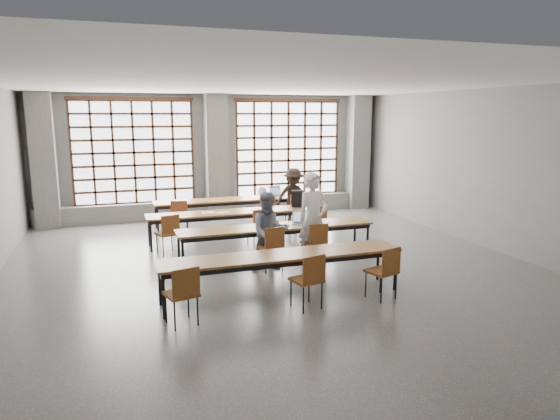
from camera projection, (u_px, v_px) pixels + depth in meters
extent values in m
plane|color=#474644|center=(272.00, 268.00, 9.71)|extent=(11.00, 11.00, 0.00)
plane|color=silver|center=(272.00, 83.00, 9.05)|extent=(11.00, 11.00, 0.00)
plane|color=#61615E|center=(214.00, 156.00, 14.49)|extent=(10.00, 0.00, 10.00)
plane|color=#61615E|center=(468.00, 256.00, 4.26)|extent=(10.00, 0.00, 10.00)
plane|color=#61615E|center=(489.00, 169.00, 10.95)|extent=(0.00, 11.00, 11.00)
cube|color=#5D5D5A|center=(44.00, 161.00, 12.82)|extent=(0.60, 0.55, 3.50)
cube|color=#5D5D5A|center=(216.00, 156.00, 14.23)|extent=(0.60, 0.55, 3.50)
cube|color=#5D5D5A|center=(358.00, 153.00, 15.65)|extent=(0.60, 0.55, 3.50)
cube|color=white|center=(134.00, 152.00, 13.74)|extent=(3.20, 0.02, 2.80)
cube|color=black|center=(134.00, 153.00, 13.66)|extent=(3.20, 0.05, 2.80)
cube|color=black|center=(137.00, 205.00, 13.94)|extent=(3.32, 0.07, 0.10)
cube|color=black|center=(131.00, 99.00, 13.39)|extent=(3.32, 0.07, 0.10)
cube|color=white|center=(287.00, 149.00, 15.15)|extent=(3.20, 0.02, 2.80)
cube|color=black|center=(288.00, 149.00, 15.08)|extent=(3.20, 0.05, 2.80)
cube|color=black|center=(288.00, 196.00, 15.35)|extent=(3.32, 0.07, 0.10)
cube|color=black|center=(289.00, 100.00, 14.80)|extent=(3.32, 0.07, 0.10)
cube|color=#5D5D5A|center=(217.00, 207.00, 14.59)|extent=(9.80, 0.35, 0.50)
cube|color=brown|center=(230.00, 200.00, 13.22)|extent=(4.00, 0.70, 0.04)
cube|color=black|center=(230.00, 202.00, 13.23)|extent=(3.90, 0.64, 0.08)
cylinder|color=black|center=(158.00, 220.00, 12.42)|extent=(0.05, 0.05, 0.69)
cylinder|color=black|center=(156.00, 216.00, 12.96)|extent=(0.05, 0.05, 0.69)
cylinder|color=black|center=(302.00, 211.00, 13.62)|extent=(0.05, 0.05, 0.69)
cylinder|color=black|center=(294.00, 207.00, 14.16)|extent=(0.05, 0.05, 0.69)
cube|color=brown|center=(234.00, 212.00, 11.54)|extent=(4.00, 0.70, 0.04)
cube|color=black|center=(234.00, 215.00, 11.55)|extent=(3.90, 0.64, 0.08)
cylinder|color=black|center=(151.00, 237.00, 10.74)|extent=(0.05, 0.05, 0.69)
cylinder|color=black|center=(149.00, 231.00, 11.28)|extent=(0.05, 0.05, 0.69)
cylinder|color=black|center=(316.00, 224.00, 11.95)|extent=(0.05, 0.05, 0.69)
cylinder|color=black|center=(307.00, 219.00, 12.49)|extent=(0.05, 0.05, 0.69)
cube|color=brown|center=(276.00, 227.00, 10.04)|extent=(4.00, 0.70, 0.04)
cube|color=black|center=(276.00, 230.00, 10.05)|extent=(3.90, 0.64, 0.08)
cylinder|color=black|center=(183.00, 257.00, 9.24)|extent=(0.05, 0.05, 0.69)
cylinder|color=black|center=(179.00, 249.00, 9.78)|extent=(0.05, 0.05, 0.69)
cylinder|color=black|center=(367.00, 240.00, 10.45)|extent=(0.05, 0.05, 0.69)
cylinder|color=black|center=(355.00, 234.00, 10.99)|extent=(0.05, 0.05, 0.69)
cube|color=brown|center=(282.00, 255.00, 8.03)|extent=(4.00, 0.70, 0.04)
cube|color=black|center=(282.00, 259.00, 8.04)|extent=(3.90, 0.64, 0.08)
cylinder|color=black|center=(164.00, 297.00, 7.22)|extent=(0.05, 0.05, 0.69)
cylinder|color=black|center=(160.00, 284.00, 7.76)|extent=(0.05, 0.05, 0.69)
cylinder|color=black|center=(395.00, 270.00, 8.43)|extent=(0.05, 0.05, 0.69)
cylinder|color=black|center=(378.00, 261.00, 8.97)|extent=(0.05, 0.05, 0.69)
cube|color=brown|center=(180.00, 217.00, 12.32)|extent=(0.50, 0.50, 0.04)
cube|color=brown|center=(179.00, 209.00, 12.08)|extent=(0.40, 0.11, 0.40)
cylinder|color=black|center=(181.00, 225.00, 12.36)|extent=(0.02, 0.02, 0.45)
cube|color=brown|center=(265.00, 211.00, 13.01)|extent=(0.44, 0.44, 0.04)
cube|color=brown|center=(268.00, 204.00, 12.78)|extent=(0.40, 0.05, 0.40)
cylinder|color=black|center=(265.00, 220.00, 13.05)|extent=(0.02, 0.02, 0.45)
cube|color=brown|center=(294.00, 209.00, 13.26)|extent=(0.45, 0.45, 0.04)
cube|color=brown|center=(297.00, 202.00, 13.04)|extent=(0.40, 0.06, 0.40)
cylinder|color=black|center=(294.00, 218.00, 13.30)|extent=(0.02, 0.02, 0.45)
cube|color=brown|center=(167.00, 234.00, 10.58)|extent=(0.52, 0.52, 0.04)
cube|color=brown|center=(171.00, 225.00, 10.37)|extent=(0.39, 0.14, 0.40)
cylinder|color=black|center=(168.00, 244.00, 10.62)|extent=(0.02, 0.02, 0.45)
cube|color=brown|center=(258.00, 227.00, 11.21)|extent=(0.48, 0.48, 0.04)
cube|color=brown|center=(261.00, 218.00, 10.99)|extent=(0.40, 0.09, 0.40)
cylinder|color=black|center=(258.00, 237.00, 11.25)|extent=(0.02, 0.02, 0.45)
cube|color=brown|center=(315.00, 223.00, 11.65)|extent=(0.44, 0.44, 0.04)
cube|color=brown|center=(319.00, 214.00, 11.42)|extent=(0.40, 0.05, 0.40)
cylinder|color=black|center=(315.00, 232.00, 11.69)|extent=(0.02, 0.02, 0.45)
cube|color=brown|center=(270.00, 247.00, 9.49)|extent=(0.47, 0.47, 0.04)
cube|color=brown|center=(275.00, 238.00, 9.27)|extent=(0.40, 0.08, 0.40)
cylinder|color=black|center=(270.00, 259.00, 9.53)|extent=(0.02, 0.02, 0.45)
cube|color=brown|center=(314.00, 243.00, 9.77)|extent=(0.44, 0.44, 0.04)
cube|color=brown|center=(319.00, 234.00, 9.54)|extent=(0.40, 0.05, 0.40)
cylinder|color=black|center=(314.00, 255.00, 9.81)|extent=(0.02, 0.02, 0.45)
cube|color=brown|center=(181.00, 294.00, 7.03)|extent=(0.51, 0.51, 0.04)
cube|color=brown|center=(186.00, 282.00, 6.82)|extent=(0.40, 0.13, 0.40)
cylinder|color=black|center=(182.00, 309.00, 7.07)|extent=(0.02, 0.02, 0.45)
cube|color=brown|center=(306.00, 280.00, 7.63)|extent=(0.51, 0.51, 0.04)
cube|color=brown|center=(314.00, 269.00, 7.42)|extent=(0.40, 0.12, 0.40)
cylinder|color=black|center=(306.00, 294.00, 7.67)|extent=(0.02, 0.02, 0.45)
cube|color=brown|center=(381.00, 271.00, 8.04)|extent=(0.52, 0.52, 0.04)
cube|color=brown|center=(391.00, 261.00, 7.83)|extent=(0.39, 0.15, 0.40)
cylinder|color=black|center=(381.00, 285.00, 8.08)|extent=(0.02, 0.02, 0.45)
imported|color=white|center=(313.00, 219.00, 9.73)|extent=(0.72, 0.52, 1.84)
imported|color=#18224A|center=(269.00, 231.00, 9.48)|extent=(0.79, 0.65, 1.50)
imported|color=black|center=(293.00, 197.00, 13.25)|extent=(1.02, 0.61, 1.54)
cube|color=#B7B7BC|center=(301.00, 223.00, 10.26)|extent=(0.43, 0.37, 0.02)
cube|color=black|center=(301.00, 222.00, 10.24)|extent=(0.34, 0.28, 0.00)
cube|color=#B7B7BC|center=(301.00, 216.00, 10.37)|extent=(0.36, 0.19, 0.26)
cube|color=#90B9F9|center=(301.00, 217.00, 10.36)|extent=(0.31, 0.16, 0.21)
cube|color=#B6B5BA|center=(278.00, 196.00, 13.69)|extent=(0.42, 0.35, 0.02)
cube|color=black|center=(278.00, 195.00, 13.67)|extent=(0.34, 0.25, 0.00)
cube|color=#B6B5BA|center=(275.00, 191.00, 13.78)|extent=(0.37, 0.16, 0.26)
cube|color=#829CE1|center=(275.00, 192.00, 13.77)|extent=(0.31, 0.13, 0.21)
ellipsoid|color=silver|center=(320.00, 222.00, 10.32)|extent=(0.12, 0.10, 0.04)
cube|color=#348E2E|center=(273.00, 223.00, 10.09)|extent=(0.27, 0.18, 0.09)
cube|color=black|center=(286.00, 226.00, 10.00)|extent=(0.13, 0.07, 0.01)
cube|color=white|center=(208.00, 212.00, 11.40)|extent=(0.32, 0.25, 0.00)
cube|color=silver|center=(222.00, 212.00, 11.40)|extent=(0.34, 0.27, 0.00)
cube|color=black|center=(298.00, 199.00, 12.05)|extent=(0.37, 0.31, 0.40)
ellipsoid|color=silver|center=(262.00, 192.00, 13.52)|extent=(0.30, 0.25, 0.29)
cube|color=#A91B14|center=(181.00, 291.00, 7.02)|extent=(0.22, 0.15, 0.06)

